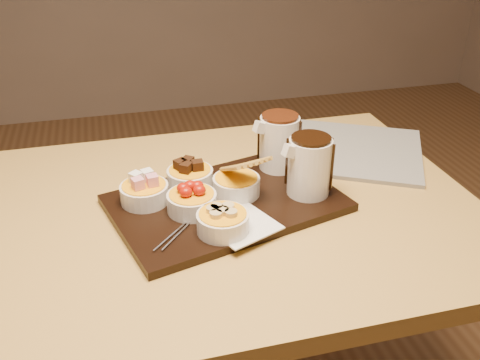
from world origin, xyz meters
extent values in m
cube|color=tan|center=(0.00, 0.00, 0.73)|extent=(1.20, 0.80, 0.04)
cylinder|color=tan|center=(0.54, 0.34, 0.35)|extent=(0.06, 0.06, 0.71)
cube|color=black|center=(0.07, -0.01, 0.76)|extent=(0.52, 0.41, 0.02)
cube|color=white|center=(0.07, -0.11, 0.77)|extent=(0.16, 0.16, 0.00)
cylinder|color=silver|center=(-0.10, 0.03, 0.79)|extent=(0.10, 0.10, 0.04)
cylinder|color=silver|center=(0.00, 0.07, 0.79)|extent=(0.10, 0.10, 0.04)
cylinder|color=silver|center=(-0.01, -0.03, 0.79)|extent=(0.10, 0.10, 0.04)
cylinder|color=silver|center=(0.09, 0.01, 0.79)|extent=(0.10, 0.10, 0.04)
cylinder|color=silver|center=(0.03, -0.12, 0.79)|extent=(0.10, 0.10, 0.04)
cylinder|color=silver|center=(0.24, -0.02, 0.83)|extent=(0.11, 0.11, 0.12)
cylinder|color=silver|center=(0.22, 0.11, 0.83)|extent=(0.11, 0.11, 0.12)
cube|color=beige|center=(0.41, 0.18, 0.76)|extent=(0.49, 0.46, 0.01)
camera|label=1|loc=(-0.15, -0.94, 1.34)|focal=40.00mm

